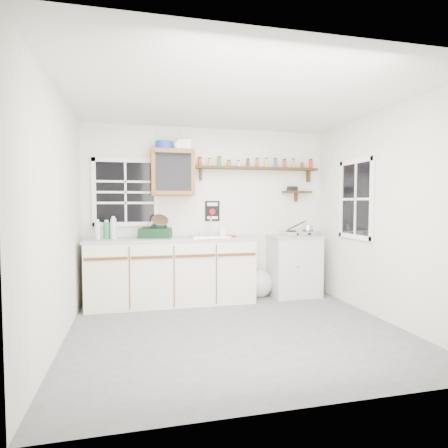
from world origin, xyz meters
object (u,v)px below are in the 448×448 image
(hotplate, at_px, (299,233))
(right_cabinet, at_px, (294,265))
(spice_shelf, at_px, (257,167))
(main_cabinet, at_px, (172,270))
(upper_cabinet, at_px, (173,173))
(dish_rack, at_px, (157,230))

(hotplate, bearing_deg, right_cabinet, 161.16)
(spice_shelf, height_order, hotplate, spice_shelf)
(main_cabinet, bearing_deg, upper_cabinet, 76.32)
(spice_shelf, xyz_separation_m, hotplate, (0.60, -0.21, -0.99))
(right_cabinet, xyz_separation_m, spice_shelf, (-0.52, 0.19, 1.48))
(right_cabinet, height_order, hotplate, hotplate)
(right_cabinet, bearing_deg, spice_shelf, 160.19)
(upper_cabinet, bearing_deg, spice_shelf, 3.09)
(main_cabinet, bearing_deg, hotplate, 0.16)
(dish_rack, bearing_deg, spice_shelf, 17.65)
(main_cabinet, relative_size, spice_shelf, 1.21)
(hotplate, bearing_deg, dish_rack, 174.10)
(dish_rack, bearing_deg, upper_cabinet, 31.00)
(upper_cabinet, height_order, dish_rack, upper_cabinet)
(spice_shelf, bearing_deg, hotplate, -19.14)
(right_cabinet, height_order, dish_rack, dish_rack)
(right_cabinet, bearing_deg, dish_rack, 178.94)
(main_cabinet, height_order, right_cabinet, main_cabinet)
(main_cabinet, distance_m, right_cabinet, 1.84)
(right_cabinet, distance_m, spice_shelf, 1.58)
(main_cabinet, bearing_deg, spice_shelf, 9.20)
(right_cabinet, height_order, spice_shelf, spice_shelf)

